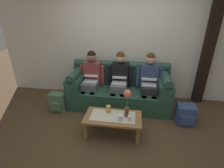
% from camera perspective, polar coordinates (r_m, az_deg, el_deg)
% --- Properties ---
extents(ground_plane, '(14.00, 14.00, 0.00)m').
position_cam_1_polar(ground_plane, '(3.01, 0.01, -18.01)').
color(ground_plane, '#4C3823').
extents(back_wall_patterned, '(6.00, 0.12, 2.90)m').
position_cam_1_polar(back_wall_patterned, '(3.96, 3.71, 15.81)').
color(back_wall_patterned, silver).
rests_on(back_wall_patterned, ground_plane).
extents(timber_pillar, '(0.20, 0.20, 2.90)m').
position_cam_1_polar(timber_pillar, '(4.13, 30.84, 12.91)').
color(timber_pillar, black).
rests_on(timber_pillar, ground_plane).
extents(couch, '(2.20, 0.88, 0.96)m').
position_cam_1_polar(couch, '(3.77, 2.58, -1.81)').
color(couch, '#234738').
rests_on(couch, ground_plane).
extents(person_left, '(0.56, 0.67, 1.22)m').
position_cam_1_polar(person_left, '(3.77, -7.10, 2.73)').
color(person_left, '#595B66').
rests_on(person_left, ground_plane).
extents(person_middle, '(0.56, 0.67, 1.22)m').
position_cam_1_polar(person_middle, '(3.65, 2.66, 2.22)').
color(person_middle, '#595B66').
rests_on(person_middle, ground_plane).
extents(person_right, '(0.56, 0.67, 1.22)m').
position_cam_1_polar(person_right, '(3.65, 12.71, 1.62)').
color(person_right, '#232326').
rests_on(person_right, ground_plane).
extents(coffee_table, '(0.97, 0.50, 0.38)m').
position_cam_1_polar(coffee_table, '(2.88, 0.30, -11.91)').
color(coffee_table, olive).
rests_on(coffee_table, ground_plane).
extents(flower_vase, '(0.13, 0.13, 0.49)m').
position_cam_1_polar(flower_vase, '(2.68, 5.31, -5.32)').
color(flower_vase, brown).
rests_on(flower_vase, coffee_table).
extents(cup_near_left, '(0.06, 0.06, 0.09)m').
position_cam_1_polar(cup_near_left, '(2.73, 6.07, -11.73)').
color(cup_near_left, white).
rests_on(cup_near_left, coffee_table).
extents(cup_near_right, '(0.08, 0.08, 0.13)m').
position_cam_1_polar(cup_near_right, '(2.91, -1.29, -8.67)').
color(cup_near_right, gold).
rests_on(cup_near_right, coffee_table).
extents(cup_far_center, '(0.07, 0.07, 0.10)m').
position_cam_1_polar(cup_far_center, '(2.72, 2.90, -11.63)').
color(cup_far_center, white).
rests_on(cup_far_center, coffee_table).
extents(backpack_right, '(0.33, 0.31, 0.38)m').
position_cam_1_polar(backpack_right, '(3.52, 24.09, -9.65)').
color(backpack_right, '#33477A').
rests_on(backpack_right, ground_plane).
extents(backpack_left, '(0.34, 0.26, 0.40)m').
position_cam_1_polar(backpack_left, '(3.78, -18.23, -6.01)').
color(backpack_left, '#4C6B4C').
rests_on(backpack_left, ground_plane).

